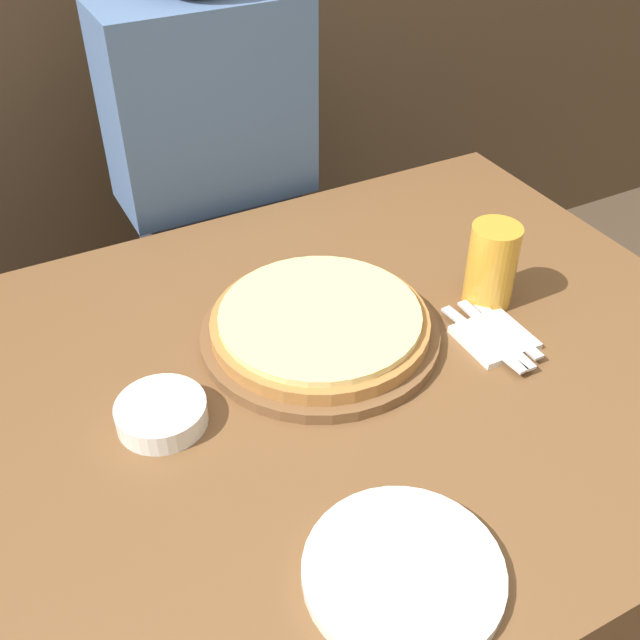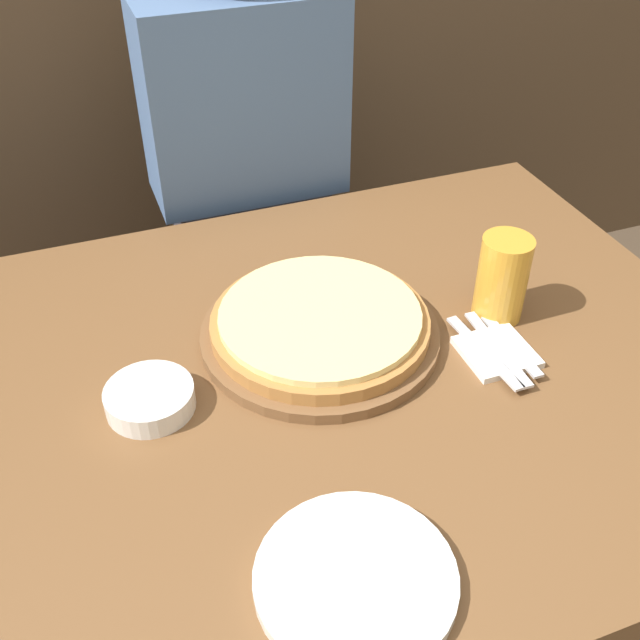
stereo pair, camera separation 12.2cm
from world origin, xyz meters
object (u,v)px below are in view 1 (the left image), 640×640
at_px(beer_glass, 492,262).
at_px(spoon, 507,329).
at_px(pizza_on_board, 320,327).
at_px(dinner_knife, 495,334).
at_px(side_bowl, 162,413).
at_px(dinner_plate, 403,572).
at_px(diner_person, 218,213).
at_px(fork, 483,338).

height_order(beer_glass, spoon, beer_glass).
relative_size(pizza_on_board, dinner_knife, 2.05).
distance_m(pizza_on_board, side_bowl, 0.30).
xyz_separation_m(beer_glass, side_bowl, (-0.60, -0.02, -0.06)).
xyz_separation_m(dinner_plate, dinner_knife, (0.37, 0.30, 0.01)).
height_order(beer_glass, dinner_knife, beer_glass).
distance_m(spoon, diner_person, 0.77).
relative_size(pizza_on_board, spoon, 2.42).
bearing_deg(side_bowl, spoon, -7.67).
bearing_deg(dinner_knife, beer_glass, 59.53).
distance_m(beer_glass, side_bowl, 0.61).
height_order(pizza_on_board, diner_person, diner_person).
bearing_deg(beer_glass, dinner_plate, -137.25).
relative_size(side_bowl, dinner_knife, 0.69).
bearing_deg(pizza_on_board, diner_person, 85.66).
height_order(pizza_on_board, beer_glass, beer_glass).
bearing_deg(dinner_plate, spoon, 37.15).
bearing_deg(spoon, pizza_on_board, 153.58).
relative_size(pizza_on_board, beer_glass, 2.61).
bearing_deg(pizza_on_board, dinner_plate, -105.16).
relative_size(pizza_on_board, side_bowl, 2.97).
bearing_deg(side_bowl, dinner_knife, -8.02).
relative_size(beer_glass, fork, 0.79).
bearing_deg(dinner_knife, pizza_on_board, 151.37).
distance_m(pizza_on_board, dinner_plate, 0.46).
bearing_deg(beer_glass, spoon, -107.98).
distance_m(dinner_plate, side_bowl, 0.42).
xyz_separation_m(dinner_plate, spoon, (0.40, 0.30, 0.01)).
bearing_deg(diner_person, pizza_on_board, -94.34).
height_order(spoon, diner_person, diner_person).
bearing_deg(dinner_plate, dinner_knife, 38.96).
xyz_separation_m(dinner_knife, spoon, (0.03, 0.00, 0.00)).
height_order(beer_glass, fork, beer_glass).
height_order(dinner_plate, dinner_knife, dinner_plate).
bearing_deg(dinner_plate, pizza_on_board, 74.84).
height_order(beer_glass, side_bowl, beer_glass).
bearing_deg(dinner_knife, dinner_plate, -141.04).
bearing_deg(dinner_plate, diner_person, 80.93).
xyz_separation_m(pizza_on_board, side_bowl, (-0.29, -0.06, -0.01)).
xyz_separation_m(side_bowl, diner_person, (0.34, 0.65, -0.09)).
bearing_deg(diner_person, spoon, -72.05).
xyz_separation_m(spoon, diner_person, (-0.23, 0.72, -0.09)).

